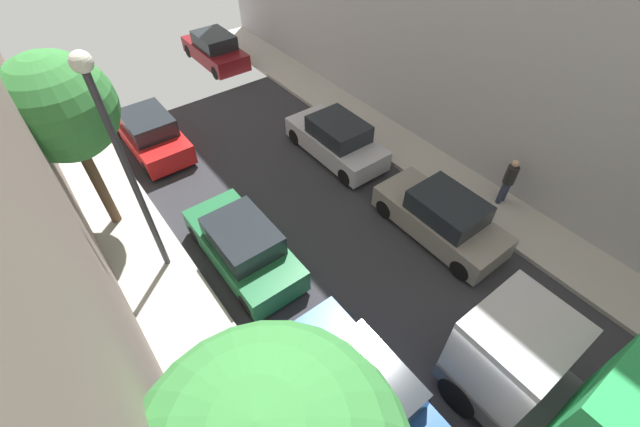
{
  "coord_description": "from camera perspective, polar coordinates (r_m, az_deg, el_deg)",
  "views": [
    {
      "loc": [
        -5.53,
        -0.81,
        9.72
      ],
      "look_at": [
        -0.02,
        6.4,
        0.5
      ],
      "focal_mm": 22.95,
      "sensor_mm": 36.0,
      "label": 1
    }
  ],
  "objects": [
    {
      "name": "sidewalk_right",
      "position": [
        14.3,
        33.71,
        -7.02
      ],
      "size": [
        2.0,
        44.0,
        0.15
      ],
      "primitive_type": "cube",
      "color": "#B7B2A8",
      "rests_on": "ground"
    },
    {
      "name": "parked_car_right_4",
      "position": [
        23.09,
        -14.43,
        21.22
      ],
      "size": [
        1.78,
        4.2,
        1.57
      ],
      "color": "maroon",
      "rests_on": "ground"
    },
    {
      "name": "parked_car_right_3",
      "position": [
        15.62,
        2.3,
        10.24
      ],
      "size": [
        1.78,
        4.2,
        1.57
      ],
      "color": "silver",
      "rests_on": "ground"
    },
    {
      "name": "lamp_post",
      "position": [
        10.24,
        -26.23,
        8.02
      ],
      "size": [
        0.44,
        0.44,
        6.32
      ],
      "color": "#333338",
      "rests_on": "sidewalk_left"
    },
    {
      "name": "pedestrian",
      "position": [
        14.57,
        24.81,
        4.25
      ],
      "size": [
        0.4,
        0.36,
        1.72
      ],
      "color": "#2D334C",
      "rests_on": "sidewalk_right"
    },
    {
      "name": "parked_car_left_4",
      "position": [
        17.23,
        -22.56,
        10.3
      ],
      "size": [
        1.78,
        4.2,
        1.57
      ],
      "color": "red",
      "rests_on": "ground"
    },
    {
      "name": "parked_car_right_2",
      "position": [
        13.05,
        16.56,
        -0.52
      ],
      "size": [
        1.78,
        4.2,
        1.57
      ],
      "color": "gray",
      "rests_on": "ground"
    },
    {
      "name": "potted_plant_1",
      "position": [
        9.97,
        -15.31,
        -24.99
      ],
      "size": [
        0.4,
        0.4,
        0.74
      ],
      "color": "slate",
      "rests_on": "sidewalk_left"
    },
    {
      "name": "street_tree_0",
      "position": [
        12.54,
        -32.48,
        12.21
      ],
      "size": [
        2.82,
        2.82,
        5.5
      ],
      "color": "brown",
      "rests_on": "sidewalk_left"
    },
    {
      "name": "parked_car_left_2",
      "position": [
        9.7,
        5.72,
        -23.18
      ],
      "size": [
        1.78,
        4.2,
        1.57
      ],
      "color": "#194799",
      "rests_on": "ground"
    },
    {
      "name": "ground",
      "position": [
        11.21,
        21.86,
        -20.71
      ],
      "size": [
        32.0,
        32.0,
        0.0
      ],
      "primitive_type": "plane",
      "color": "#2D2D33"
    },
    {
      "name": "parked_car_left_3",
      "position": [
        11.95,
        -10.68,
        -4.45
      ],
      "size": [
        1.78,
        4.2,
        1.57
      ],
      "color": "#1E6638",
      "rests_on": "ground"
    }
  ]
}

